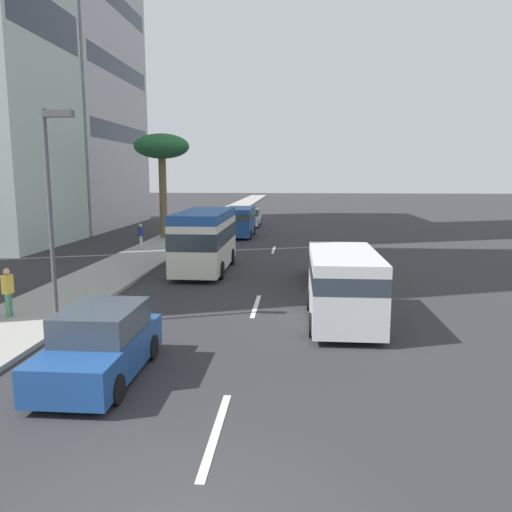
{
  "coord_description": "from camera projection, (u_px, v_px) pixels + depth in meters",
  "views": [
    {
      "loc": [
        -5.81,
        -1.45,
        4.73
      ],
      "look_at": [
        16.12,
        0.32,
        1.21
      ],
      "focal_mm": 35.54,
      "sensor_mm": 36.0,
      "label": 1
    }
  ],
  "objects": [
    {
      "name": "ground_plane",
      "position": [
        277.0,
        240.0,
        37.58
      ],
      "size": [
        198.0,
        198.0,
        0.0
      ],
      "primitive_type": "plane",
      "color": "#2D2D30"
    },
    {
      "name": "sidewalk_right",
      "position": [
        179.0,
        238.0,
        38.16
      ],
      "size": [
        162.0,
        3.5,
        0.15
      ],
      "primitive_type": "cube",
      "color": "#9E9B93",
      "rests_on": "ground_plane"
    },
    {
      "name": "lane_stripe_near",
      "position": [
        216.0,
        433.0,
        9.39
      ],
      "size": [
        3.2,
        0.16,
        0.01
      ],
      "primitive_type": "cube",
      "color": "silver",
      "rests_on": "ground_plane"
    },
    {
      "name": "lane_stripe_mid",
      "position": [
        256.0,
        306.0,
        18.48
      ],
      "size": [
        3.2,
        0.16,
        0.01
      ],
      "primitive_type": "cube",
      "color": "silver",
      "rests_on": "ground_plane"
    },
    {
      "name": "lane_stripe_far",
      "position": [
        274.0,
        250.0,
        32.36
      ],
      "size": [
        3.2,
        0.16,
        0.01
      ],
      "primitive_type": "cube",
      "color": "silver",
      "rests_on": "ground_plane"
    },
    {
      "name": "van_lead",
      "position": [
        343.0,
        283.0,
        16.2
      ],
      "size": [
        5.09,
        2.23,
        2.31
      ],
      "color": "silver",
      "rests_on": "ground_plane"
    },
    {
      "name": "car_second",
      "position": [
        101.0,
        345.0,
        11.87
      ],
      "size": [
        4.23,
        1.88,
        1.66
      ],
      "rotation": [
        0.0,
        0.0,
        3.14
      ],
      "color": "#1E478C",
      "rests_on": "ground_plane"
    },
    {
      "name": "van_third",
      "position": [
        239.0,
        220.0,
        39.16
      ],
      "size": [
        5.27,
        2.22,
        2.25
      ],
      "rotation": [
        0.0,
        0.0,
        3.14
      ],
      "color": "#1E478C",
      "rests_on": "ground_plane"
    },
    {
      "name": "minibus_fourth",
      "position": [
        205.0,
        238.0,
        25.07
      ],
      "size": [
        6.78,
        2.37,
        2.99
      ],
      "rotation": [
        0.0,
        0.0,
        3.14
      ],
      "color": "silver",
      "rests_on": "ground_plane"
    },
    {
      "name": "car_fifth",
      "position": [
        334.0,
        264.0,
        22.81
      ],
      "size": [
        4.68,
        1.96,
        1.59
      ],
      "color": "#A51E1E",
      "rests_on": "ground_plane"
    },
    {
      "name": "car_sixth",
      "position": [
        250.0,
        218.0,
        47.43
      ],
      "size": [
        4.46,
        1.86,
        1.61
      ],
      "rotation": [
        0.0,
        0.0,
        3.14
      ],
      "color": "white",
      "rests_on": "ground_plane"
    },
    {
      "name": "pedestrian_near_lamp",
      "position": [
        141.0,
        235.0,
        32.02
      ],
      "size": [
        0.33,
        0.38,
        1.55
      ],
      "rotation": [
        0.0,
        0.0,
        4.3
      ],
      "color": "beige",
      "rests_on": "sidewalk_right"
    },
    {
      "name": "pedestrian_mid_block",
      "position": [
        8.0,
        290.0,
        16.41
      ],
      "size": [
        0.36,
        0.28,
        1.61
      ],
      "rotation": [
        0.0,
        0.0,
        2.93
      ],
      "color": "#4C8C66",
      "rests_on": "sidewalk_right"
    },
    {
      "name": "palm_tree",
      "position": [
        162.0,
        149.0,
        36.5
      ],
      "size": [
        3.96,
        3.96,
        7.54
      ],
      "color": "brown",
      "rests_on": "sidewalk_right"
    },
    {
      "name": "street_lamp",
      "position": [
        52.0,
        193.0,
        15.31
      ],
      "size": [
        0.24,
        0.97,
        6.52
      ],
      "color": "#4C4C51",
      "rests_on": "sidewalk_right"
    },
    {
      "name": "office_tower_far",
      "position": [
        65.0,
        52.0,
        45.32
      ],
      "size": [
        15.92,
        10.04,
        31.32
      ],
      "color": "#BCBCC1",
      "rests_on": "ground_plane"
    }
  ]
}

